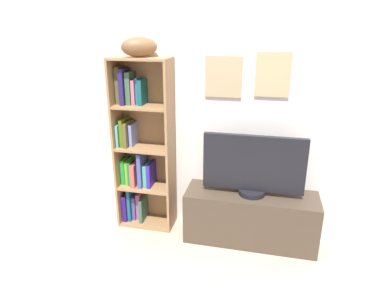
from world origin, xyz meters
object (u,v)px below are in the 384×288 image
object	(u,v)px
bookshelf	(140,150)
television	(253,166)
football	(139,47)
tv_stand	(250,217)

from	to	relation	value
bookshelf	television	size ratio (longest dim) A/B	1.86
football	television	world-z (taller)	football
television	bookshelf	bearing A→B (deg)	175.27
bookshelf	football	xyz separation A→B (m)	(0.05, -0.03, 0.88)
football	tv_stand	world-z (taller)	football
football	television	distance (m)	1.32
football	bookshelf	bearing A→B (deg)	152.17
tv_stand	bookshelf	bearing A→B (deg)	175.21
tv_stand	television	distance (m)	0.47
tv_stand	television	world-z (taller)	television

